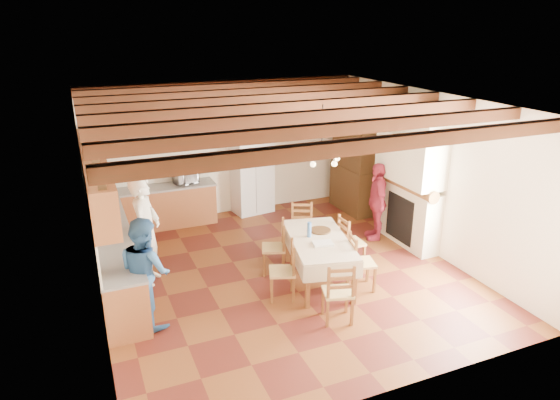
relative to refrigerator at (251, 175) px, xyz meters
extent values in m
cube|color=#541D15|center=(-0.55, -3.10, -0.87)|extent=(6.00, 6.50, 0.02)
cube|color=silver|center=(-0.55, -3.10, 2.15)|extent=(6.00, 6.50, 0.02)
cube|color=#F4E7CD|center=(-0.55, 0.16, 0.64)|extent=(6.00, 0.02, 3.00)
cube|color=#F4E7CD|center=(-0.55, -6.36, 0.64)|extent=(6.00, 0.02, 3.00)
cube|color=#F4E7CD|center=(-3.56, -3.10, 0.64)|extent=(0.02, 6.50, 3.00)
cube|color=#F4E7CD|center=(2.46, -3.10, 0.64)|extent=(0.02, 6.50, 3.00)
cube|color=brown|center=(-3.25, -2.05, -0.43)|extent=(0.60, 4.30, 0.86)
cube|color=brown|center=(-2.10, -0.15, -0.43)|extent=(2.30, 0.60, 0.86)
cube|color=slate|center=(-3.25, -2.05, 0.02)|extent=(0.62, 4.30, 0.04)
cube|color=slate|center=(-2.10, -0.15, 0.02)|extent=(2.34, 0.62, 0.04)
cube|color=beige|center=(-3.54, -2.05, 0.34)|extent=(0.03, 4.30, 0.60)
cube|color=beige|center=(-2.10, 0.13, 0.34)|extent=(2.30, 0.03, 0.60)
cube|color=brown|center=(-3.38, -2.05, 0.99)|extent=(0.35, 4.20, 0.70)
cube|color=#332419|center=(1.00, 0.13, 0.99)|extent=(0.34, 0.03, 0.42)
cube|color=silver|center=(0.00, 0.00, 0.00)|extent=(0.95, 0.82, 1.72)
cube|color=silver|center=(-0.08, -3.60, -0.10)|extent=(1.29, 1.95, 0.05)
cube|color=brown|center=(-0.62, -4.30, -0.49)|extent=(0.08, 0.08, 0.74)
cube|color=brown|center=(0.10, -4.47, -0.49)|extent=(0.08, 0.08, 0.74)
cube|color=brown|center=(-0.27, -2.74, -0.49)|extent=(0.08, 0.08, 0.74)
cube|color=brown|center=(0.45, -2.91, -0.49)|extent=(0.08, 0.08, 0.74)
torus|color=black|center=(-0.08, -3.60, 1.39)|extent=(0.47, 0.47, 0.03)
imported|color=white|center=(-2.72, -2.51, 0.07)|extent=(0.69, 0.80, 1.86)
imported|color=#32629B|center=(-2.92, -3.73, -0.04)|extent=(0.89, 0.98, 1.64)
imported|color=#A3293F|center=(1.80, -2.45, -0.07)|extent=(0.70, 1.01, 1.59)
imported|color=silver|center=(-1.52, -0.15, 0.17)|extent=(0.55, 0.44, 0.27)
imported|color=#3A2412|center=(0.07, 0.00, 1.01)|extent=(0.33, 0.33, 0.30)
camera|label=1|loc=(-3.61, -10.32, 3.33)|focal=32.00mm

